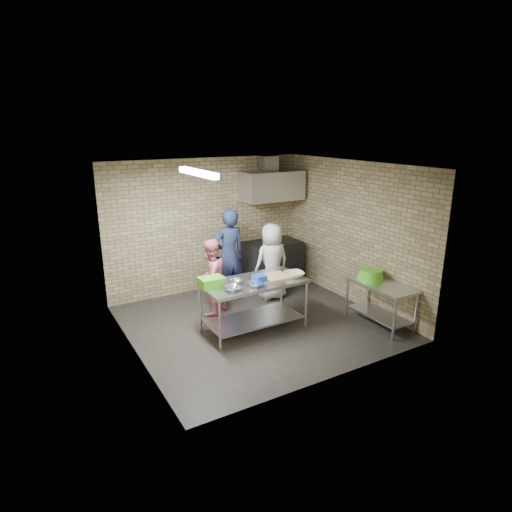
{
  "coord_description": "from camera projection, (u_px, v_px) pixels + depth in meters",
  "views": [
    {
      "loc": [
        -3.49,
        -5.96,
        3.3
      ],
      "look_at": [
        0.1,
        0.2,
        1.15
      ],
      "focal_mm": 30.43,
      "sensor_mm": 36.0,
      "label": 1
    }
  ],
  "objects": [
    {
      "name": "left_wall",
      "position": [
        129.0,
        268.0,
        6.16
      ],
      "size": [
        0.06,
        4.0,
        2.7
      ],
      "primitive_type": "cube",
      "color": "tan",
      "rests_on": "ground"
    },
    {
      "name": "mixing_bowl_c",
      "position": [
        255.0,
        285.0,
        6.86
      ],
      "size": [
        0.28,
        0.28,
        0.06
      ],
      "primitive_type": "imported",
      "rotation": [
        0.0,
        0.0,
        -0.17
      ],
      "color": "silver",
      "rests_on": "prep_table"
    },
    {
      "name": "side_counter",
      "position": [
        380.0,
        304.0,
        7.41
      ],
      "size": [
        0.6,
        1.2,
        0.75
      ],
      "primitive_type": "cube",
      "color": "silver",
      "rests_on": "floor"
    },
    {
      "name": "floor",
      "position": [
        257.0,
        323.0,
        7.56
      ],
      "size": [
        4.2,
        4.2,
        0.0
      ],
      "primitive_type": "plane",
      "color": "black",
      "rests_on": "ground"
    },
    {
      "name": "bottle_red",
      "position": [
        269.0,
        188.0,
        9.21
      ],
      "size": [
        0.07,
        0.07,
        0.18
      ],
      "primitive_type": "cylinder",
      "color": "#B22619",
      "rests_on": "wall_shelf"
    },
    {
      "name": "ceramic_bowl",
      "position": [
        294.0,
        274.0,
        7.3
      ],
      "size": [
        0.38,
        0.38,
        0.08
      ],
      "primitive_type": "imported",
      "rotation": [
        0.0,
        0.0,
        -0.17
      ],
      "color": "beige",
      "rests_on": "prep_table"
    },
    {
      "name": "cutting_board",
      "position": [
        272.0,
        277.0,
        7.24
      ],
      "size": [
        0.52,
        0.4,
        0.03
      ],
      "primitive_type": "cube",
      "color": "tan",
      "rests_on": "prep_table"
    },
    {
      "name": "blue_tub",
      "position": [
        259.0,
        279.0,
        7.02
      ],
      "size": [
        0.19,
        0.19,
        0.12
      ],
      "primitive_type": "cube",
      "color": "#1735AF",
      "rests_on": "prep_table"
    },
    {
      "name": "wall_shelf",
      "position": [
        279.0,
        192.0,
        9.36
      ],
      "size": [
        0.8,
        0.2,
        0.04
      ],
      "primitive_type": "cube",
      "color": "#3F2B19",
      "rests_on": "back_wall"
    },
    {
      "name": "right_wall",
      "position": [
        353.0,
        233.0,
        8.18
      ],
      "size": [
        0.06,
        4.0,
        2.7
      ],
      "primitive_type": "cube",
      "color": "tan",
      "rests_on": "ground"
    },
    {
      "name": "woman_pink",
      "position": [
        211.0,
        277.0,
        7.74
      ],
      "size": [
        0.84,
        0.78,
        1.4
      ],
      "primitive_type": "imported",
      "rotation": [
        0.0,
        0.0,
        3.6
      ],
      "color": "#D47089",
      "rests_on": "floor"
    },
    {
      "name": "mixing_bowl_b",
      "position": [
        236.0,
        282.0,
        6.98
      ],
      "size": [
        0.23,
        0.23,
        0.06
      ],
      "primitive_type": "imported",
      "rotation": [
        0.0,
        0.0,
        -0.17
      ],
      "color": "silver",
      "rests_on": "prep_table"
    },
    {
      "name": "stove",
      "position": [
        272.0,
        262.0,
        9.44
      ],
      "size": [
        1.2,
        0.7,
        0.9
      ],
      "primitive_type": "cube",
      "color": "black",
      "rests_on": "floor"
    },
    {
      "name": "ceiling",
      "position": [
        257.0,
        165.0,
        6.78
      ],
      "size": [
        4.2,
        4.2,
        0.0
      ],
      "primitive_type": "plane",
      "rotation": [
        3.14,
        0.0,
        0.0
      ],
      "color": "black",
      "rests_on": "ground"
    },
    {
      "name": "bottle_green",
      "position": [
        284.0,
        187.0,
        9.41
      ],
      "size": [
        0.06,
        0.06,
        0.15
      ],
      "primitive_type": "cylinder",
      "color": "green",
      "rests_on": "wall_shelf"
    },
    {
      "name": "mixing_bowl_a",
      "position": [
        232.0,
        289.0,
        6.68
      ],
      "size": [
        0.31,
        0.31,
        0.07
      ],
      "primitive_type": "imported",
      "rotation": [
        0.0,
        0.0,
        -0.17
      ],
      "color": "#B3B6BA",
      "rests_on": "prep_table"
    },
    {
      "name": "man_navy",
      "position": [
        229.0,
        255.0,
        8.33
      ],
      "size": [
        0.66,
        0.44,
        1.82
      ],
      "primitive_type": "imported",
      "rotation": [
        0.0,
        0.0,
        3.14
      ],
      "color": "#141C33",
      "rests_on": "floor"
    },
    {
      "name": "green_crate",
      "position": [
        211.0,
        282.0,
        6.84
      ],
      "size": [
        0.38,
        0.29,
        0.15
      ],
      "primitive_type": "cube",
      "color": "#409C1C",
      "rests_on": "prep_table"
    },
    {
      "name": "front_wall",
      "position": [
        336.0,
        285.0,
        5.51
      ],
      "size": [
        4.2,
        0.06,
        2.7
      ],
      "primitive_type": "cube",
      "color": "tan",
      "rests_on": "ground"
    },
    {
      "name": "green_basin",
      "position": [
        371.0,
        275.0,
        7.47
      ],
      "size": [
        0.46,
        0.46,
        0.17
      ],
      "primitive_type": null,
      "color": "#59C626",
      "rests_on": "side_counter"
    },
    {
      "name": "range_hood",
      "position": [
        272.0,
        186.0,
        9.01
      ],
      "size": [
        1.3,
        0.6,
        0.6
      ],
      "primitive_type": "cube",
      "color": "silver",
      "rests_on": "back_wall"
    },
    {
      "name": "prep_table",
      "position": [
        254.0,
        305.0,
        7.22
      ],
      "size": [
        1.71,
        0.86,
        0.86
      ],
      "primitive_type": "cube",
      "color": "#AFB2B6",
      "rests_on": "floor"
    },
    {
      "name": "fluorescent_fixture",
      "position": [
        198.0,
        173.0,
        6.32
      ],
      "size": [
        0.1,
        1.25,
        0.08
      ],
      "primitive_type": "cube",
      "color": "white",
      "rests_on": "ceiling"
    },
    {
      "name": "woman_white",
      "position": [
        272.0,
        262.0,
        8.45
      ],
      "size": [
        0.74,
        0.48,
        1.51
      ],
      "primitive_type": "imported",
      "rotation": [
        0.0,
        0.0,
        3.14
      ],
      "color": "white",
      "rests_on": "floor"
    },
    {
      "name": "back_wall",
      "position": [
        207.0,
        225.0,
        8.82
      ],
      "size": [
        4.2,
        0.06,
        2.7
      ],
      "primitive_type": "cube",
      "color": "tan",
      "rests_on": "ground"
    },
    {
      "name": "hood_duct",
      "position": [
        268.0,
        163.0,
        9.01
      ],
      "size": [
        0.35,
        0.3,
        0.3
      ],
      "primitive_type": "cube",
      "color": "#A5A8AD",
      "rests_on": "back_wall"
    }
  ]
}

